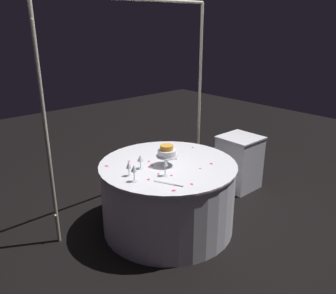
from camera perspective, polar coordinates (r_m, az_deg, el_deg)
The scene contains 25 objects.
ground_plane at distance 3.99m, azimuth -0.00°, elevation -12.83°, with size 12.00×12.00×0.00m, color black.
decorative_arch at distance 3.84m, azimuth -5.52°, elevation 10.60°, with size 2.13×0.06×2.39m.
main_table at distance 3.80m, azimuth -0.00°, elevation -8.02°, with size 1.45×1.45×0.76m.
side_table at distance 4.81m, azimuth 11.58°, elevation -2.46°, with size 0.50×0.50×0.73m.
tiered_cake at distance 3.54m, azimuth -0.21°, elevation -0.88°, with size 0.22×0.22×0.22m.
wine_glass_0 at distance 3.49m, azimuth -4.57°, elevation -1.94°, with size 0.06×0.06×0.14m.
wine_glass_1 at distance 3.34m, azimuth -6.47°, elevation -3.04°, with size 0.06×0.06×0.15m.
wine_glass_2 at distance 3.31m, azimuth -0.47°, elevation -2.78°, with size 0.06×0.06×0.17m.
wine_glass_3 at distance 3.21m, azimuth -5.63°, elevation -3.68°, with size 0.06×0.06×0.16m.
cake_knife at distance 3.19m, azimuth 0.41°, elevation -6.06°, with size 0.14×0.28×0.01m.
rose_petal_0 at distance 3.20m, azimuth 3.92°, elevation -6.10°, with size 0.03×0.02×0.00m, color #E02D47.
rose_petal_1 at distance 3.70m, azimuth -3.16°, elevation -2.35°, with size 0.03×0.02×0.00m, color #E02D47.
rose_petal_2 at distance 3.66m, azimuth 7.12°, elevation -2.73°, with size 0.04×0.03×0.00m, color #E02D47.
rose_petal_3 at distance 3.72m, azimuth -6.45°, elevation -2.32°, with size 0.03×0.02×0.00m, color #E02D47.
rose_petal_4 at distance 3.60m, azimuth -2.58°, elevation -3.01°, with size 0.02×0.02×0.00m, color #E02D47.
rose_petal_5 at distance 4.11m, azimuth 4.07°, elevation -0.08°, with size 0.03×0.02×0.00m, color #E02D47.
rose_petal_6 at distance 3.63m, azimuth -10.02°, elevation -3.10°, with size 0.04×0.03×0.00m, color #E02D47.
rose_petal_7 at distance 3.40m, azimuth -1.58°, elevation -4.41°, with size 0.03×0.02×0.00m, color #E02D47.
rose_petal_8 at distance 3.28m, azimuth -3.23°, elevation -5.34°, with size 0.03×0.02×0.00m, color #E02D47.
rose_petal_9 at distance 3.56m, azimuth -3.11°, elevation -3.27°, with size 0.04×0.03×0.00m, color #E02D47.
rose_petal_10 at distance 3.36m, azimuth 0.55°, elevation -4.68°, with size 0.03×0.02×0.00m, color #E02D47.
rose_petal_11 at distance 3.53m, azimuth 5.32°, elevation -3.54°, with size 0.03×0.02×0.00m, color #E02D47.
rose_petal_12 at distance 3.64m, azimuth -10.18°, elevation -3.07°, with size 0.03×0.02×0.00m, color #E02D47.
rose_petal_13 at distance 3.07m, azimuth 0.95°, elevation -7.16°, with size 0.04×0.03×0.00m, color #E02D47.
rose_petal_14 at distance 3.75m, azimuth 1.33°, elevation -2.00°, with size 0.03×0.02×0.00m, color #E02D47.
Camera 1 is at (-2.23, -2.51, 2.15)m, focal length 37.07 mm.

